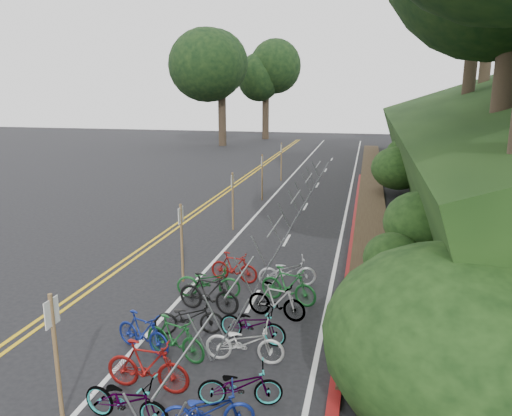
# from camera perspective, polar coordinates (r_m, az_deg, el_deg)

# --- Properties ---
(ground) EXTENTS (120.00, 120.00, 0.00)m
(ground) POSITION_cam_1_polar(r_m,az_deg,el_deg) (12.32, -19.70, -16.11)
(ground) COLOR black
(ground) RESTS_ON ground
(road_markings) EXTENTS (7.47, 80.00, 0.01)m
(road_markings) POSITION_cam_1_polar(r_m,az_deg,el_deg) (20.65, -3.21, -3.17)
(road_markings) COLOR gold
(road_markings) RESTS_ON ground
(red_curb) EXTENTS (0.25, 28.00, 0.10)m
(red_curb) POSITION_cam_1_polar(r_m,az_deg,el_deg) (21.73, 11.18, -2.44)
(red_curb) COLOR maroon
(red_curb) RESTS_ON ground
(embankment) EXTENTS (14.30, 48.14, 9.11)m
(embankment) POSITION_cam_1_polar(r_m,az_deg,el_deg) (28.97, 26.42, 5.46)
(embankment) COLOR black
(embankment) RESTS_ON ground
(bike_rack_front) EXTENTS (1.11, 3.20, 1.11)m
(bike_rack_front) POSITION_cam_1_polar(r_m,az_deg,el_deg) (10.04, -7.86, -17.15)
(bike_rack_front) COLOR gray
(bike_rack_front) RESTS_ON ground
(bike_racks_rest) EXTENTS (1.14, 23.00, 1.17)m
(bike_racks_rest) POSITION_cam_1_polar(r_m,az_deg,el_deg) (22.70, 4.53, 0.57)
(bike_racks_rest) COLOR gray
(bike_racks_rest) RESTS_ON ground
(signpost_near) EXTENTS (0.08, 0.40, 2.45)m
(signpost_near) POSITION_cam_1_polar(r_m,az_deg,el_deg) (9.92, -21.95, -14.68)
(signpost_near) COLOR brown
(signpost_near) RESTS_ON ground
(signposts_rest) EXTENTS (0.08, 18.40, 2.50)m
(signposts_rest) POSITION_cam_1_polar(r_m,az_deg,el_deg) (23.99, -0.79, 2.72)
(signposts_rest) COLOR brown
(signposts_rest) RESTS_ON ground
(bike_front) EXTENTS (0.95, 1.63, 0.95)m
(bike_front) POSITION_cam_1_polar(r_m,az_deg,el_deg) (12.10, -12.82, -13.65)
(bike_front) COLOR navy
(bike_front) RESTS_ON ground
(bike_valet) EXTENTS (3.27, 10.24, 1.09)m
(bike_valet) POSITION_cam_1_polar(r_m,az_deg,el_deg) (11.93, -4.33, -13.70)
(bike_valet) COLOR maroon
(bike_valet) RESTS_ON ground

